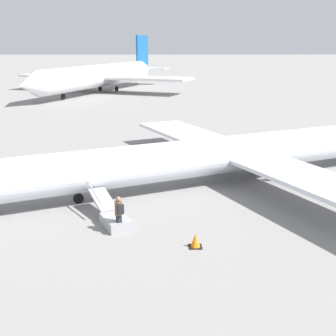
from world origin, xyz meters
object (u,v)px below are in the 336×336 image
Objects in this scene: airplane_far_left at (101,75)px; boarding_stairs at (113,217)px; passenger at (119,212)px; airplane_main at (238,153)px.

boarding_stairs is (-7.26, 61.26, -2.57)m from airplane_far_left.
passenger is at bearing 176.47° from boarding_stairs.
airplane_main is 7.98× the size of boarding_stairs.
airplane_main is 18.68× the size of passenger.
boarding_stairs is 1.24m from passenger.
boarding_stairs is at bearing 30.00° from airplane_far_left.
passenger is at bearing 30.23° from airplane_far_left.
airplane_main reaches higher than passenger.
airplane_far_left is 62.75m from passenger.
airplane_main is at bearing 38.35° from airplane_far_left.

